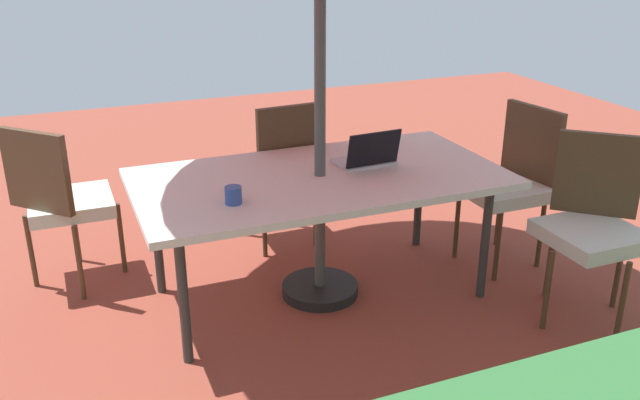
{
  "coord_description": "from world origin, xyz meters",
  "views": [
    {
      "loc": [
        1.3,
        3.2,
        1.97
      ],
      "look_at": [
        0.0,
        0.0,
        0.58
      ],
      "focal_mm": 38.19,
      "sensor_mm": 36.0,
      "label": 1
    }
  ],
  "objects_px": {
    "chair_south": "(282,166)",
    "chair_southeast": "(62,197)",
    "chair_west": "(511,178)",
    "cup": "(233,195)",
    "chair_northwest": "(593,220)",
    "dining_table": "(320,183)",
    "laptop": "(367,157)"
  },
  "relations": [
    {
      "from": "chair_south",
      "to": "chair_southeast",
      "type": "bearing_deg",
      "value": -2.26
    },
    {
      "from": "chair_west",
      "to": "cup",
      "type": "xyz_separation_m",
      "value": [
        1.79,
        0.19,
        0.22
      ]
    },
    {
      "from": "chair_south",
      "to": "chair_northwest",
      "type": "bearing_deg",
      "value": 126.48
    },
    {
      "from": "chair_west",
      "to": "chair_southeast",
      "type": "distance_m",
      "value": 2.65
    },
    {
      "from": "dining_table",
      "to": "chair_south",
      "type": "xyz_separation_m",
      "value": [
        -0.02,
        -0.71,
        -0.13
      ]
    },
    {
      "from": "dining_table",
      "to": "laptop",
      "type": "bearing_deg",
      "value": -170.23
    },
    {
      "from": "chair_northwest",
      "to": "dining_table",
      "type": "bearing_deg",
      "value": -168.5
    },
    {
      "from": "chair_south",
      "to": "cup",
      "type": "height_order",
      "value": "chair_south"
    },
    {
      "from": "chair_northwest",
      "to": "chair_southeast",
      "type": "bearing_deg",
      "value": -166.94
    },
    {
      "from": "dining_table",
      "to": "chair_northwest",
      "type": "xyz_separation_m",
      "value": [
        -1.25,
        0.72,
        -0.13
      ]
    },
    {
      "from": "laptop",
      "to": "chair_south",
      "type": "bearing_deg",
      "value": -70.4
    },
    {
      "from": "chair_west",
      "to": "laptop",
      "type": "distance_m",
      "value": 0.97
    },
    {
      "from": "chair_west",
      "to": "laptop",
      "type": "relative_size",
      "value": 2.92
    },
    {
      "from": "chair_northwest",
      "to": "chair_south",
      "type": "distance_m",
      "value": 1.88
    },
    {
      "from": "chair_northwest",
      "to": "chair_south",
      "type": "height_order",
      "value": "same"
    },
    {
      "from": "chair_northwest",
      "to": "chair_southeast",
      "type": "relative_size",
      "value": 1.0
    },
    {
      "from": "dining_table",
      "to": "chair_northwest",
      "type": "relative_size",
      "value": 2.03
    },
    {
      "from": "chair_northwest",
      "to": "chair_west",
      "type": "xyz_separation_m",
      "value": [
        0.0,
        -0.69,
        0.0
      ]
    },
    {
      "from": "chair_northwest",
      "to": "chair_west",
      "type": "relative_size",
      "value": 1.0
    },
    {
      "from": "chair_west",
      "to": "laptop",
      "type": "bearing_deg",
      "value": -103.41
    },
    {
      "from": "chair_west",
      "to": "cup",
      "type": "height_order",
      "value": "chair_west"
    },
    {
      "from": "chair_southeast",
      "to": "laptop",
      "type": "height_order",
      "value": "chair_southeast"
    },
    {
      "from": "dining_table",
      "to": "chair_west",
      "type": "height_order",
      "value": "chair_west"
    },
    {
      "from": "chair_west",
      "to": "chair_southeast",
      "type": "xyz_separation_m",
      "value": [
        2.56,
        -0.7,
        0.0
      ]
    },
    {
      "from": "chair_west",
      "to": "cup",
      "type": "distance_m",
      "value": 1.81
    },
    {
      "from": "chair_southeast",
      "to": "chair_west",
      "type": "bearing_deg",
      "value": -149.01
    },
    {
      "from": "chair_west",
      "to": "cup",
      "type": "relative_size",
      "value": 11.31
    },
    {
      "from": "dining_table",
      "to": "chair_west",
      "type": "relative_size",
      "value": 2.03
    },
    {
      "from": "chair_west",
      "to": "dining_table",
      "type": "bearing_deg",
      "value": -99.74
    },
    {
      "from": "chair_southeast",
      "to": "chair_south",
      "type": "distance_m",
      "value": 1.34
    },
    {
      "from": "chair_west",
      "to": "chair_southeast",
      "type": "height_order",
      "value": "same"
    },
    {
      "from": "dining_table",
      "to": "chair_south",
      "type": "height_order",
      "value": "chair_south"
    }
  ]
}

